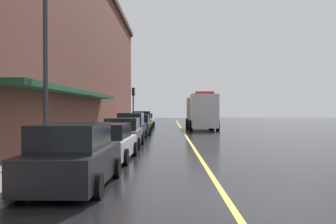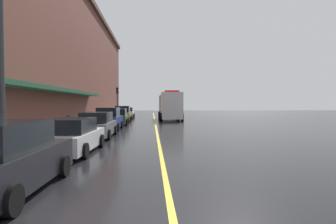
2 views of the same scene
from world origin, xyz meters
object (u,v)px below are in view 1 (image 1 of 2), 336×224
at_px(parked_car_3, 129,127).
at_px(parking_meter_2, 103,126).
at_px(parked_car_4, 136,125).
at_px(parked_car_0, 71,158).
at_px(parking_meter_1, 46,142).
at_px(parked_car_2, 121,133).
at_px(traffic_light_near, 131,99).
at_px(parking_meter_0, 91,129).
at_px(parked_car_1, 106,143).
at_px(parked_car_5, 140,121).
at_px(box_truck, 199,112).
at_px(street_lamp_left, 43,48).
at_px(parked_car_6, 144,121).

distance_m(parked_car_3, parking_meter_2, 2.98).
bearing_deg(parked_car_4, parked_car_0, 178.10).
bearing_deg(parking_meter_1, parked_car_4, 85.70).
relative_size(parked_car_2, parking_meter_2, 3.59).
relative_size(parking_meter_1, traffic_light_near, 0.31).
height_order(parked_car_3, traffic_light_near, traffic_light_near).
relative_size(parked_car_4, traffic_light_near, 0.97).
xyz_separation_m(parking_meter_0, traffic_light_near, (0.06, 23.71, 2.10)).
height_order(parked_car_1, parked_car_4, parked_car_4).
distance_m(parked_car_0, parked_car_2, 11.33).
relative_size(parked_car_5, box_truck, 0.58).
bearing_deg(parked_car_0, parking_meter_0, 9.02).
distance_m(parked_car_3, box_truck, 14.60).
height_order(parking_meter_2, street_lamp_left, street_lamp_left).
distance_m(parked_car_1, parked_car_5, 22.53).
distance_m(parked_car_0, traffic_light_near, 33.81).
relative_size(parked_car_3, street_lamp_left, 0.60).
relative_size(parked_car_3, parked_car_6, 0.91).
height_order(parking_meter_0, street_lamp_left, street_lamp_left).
bearing_deg(parked_car_0, parked_car_2, 0.82).
relative_size(parked_car_4, street_lamp_left, 0.60).
height_order(parked_car_3, street_lamp_left, street_lamp_left).
xyz_separation_m(parked_car_4, parked_car_5, (-0.11, 6.23, 0.10)).
xyz_separation_m(parking_meter_0, parking_meter_1, (0.00, -7.87, 0.00)).
xyz_separation_m(parked_car_0, traffic_light_near, (-1.27, 33.70, 2.33)).
xyz_separation_m(parked_car_0, parking_meter_0, (-1.34, 10.00, 0.24)).
height_order(parked_car_2, parked_car_6, parked_car_2).
xyz_separation_m(parked_car_1, parked_car_3, (-0.04, 10.93, 0.12)).
relative_size(parked_car_2, parked_car_6, 1.05).
distance_m(parked_car_4, parking_meter_0, 12.06).
distance_m(parked_car_0, parking_meter_0, 10.09).
bearing_deg(parked_car_2, parking_meter_0, 132.65).
bearing_deg(parked_car_5, parking_meter_0, 174.31).
bearing_deg(parking_meter_2, parking_meter_0, -90.00).
relative_size(parked_car_2, street_lamp_left, 0.69).
height_order(parked_car_1, parked_car_2, parked_car_2).
bearing_deg(traffic_light_near, box_truck, -27.61).
bearing_deg(parking_meter_0, parked_car_0, -82.39).
height_order(parked_car_3, parking_meter_0, parked_car_3).
xyz_separation_m(parking_meter_1, street_lamp_left, (-0.60, 1.74, 3.34)).
bearing_deg(parked_car_6, parked_car_5, 179.65).
xyz_separation_m(parked_car_2, parked_car_6, (-0.04, 23.09, -0.02)).
relative_size(box_truck, parking_meter_2, 6.35).
height_order(parked_car_1, parked_car_5, parked_car_5).
bearing_deg(traffic_light_near, parked_car_6, 27.89).
bearing_deg(street_lamp_left, parked_car_0, -63.40).
height_order(parked_car_5, parking_meter_2, parked_car_5).
bearing_deg(parked_car_4, parked_car_3, 177.48).
xyz_separation_m(parked_car_0, parking_meter_1, (-1.34, 2.12, 0.24)).
distance_m(box_truck, street_lamp_left, 27.34).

